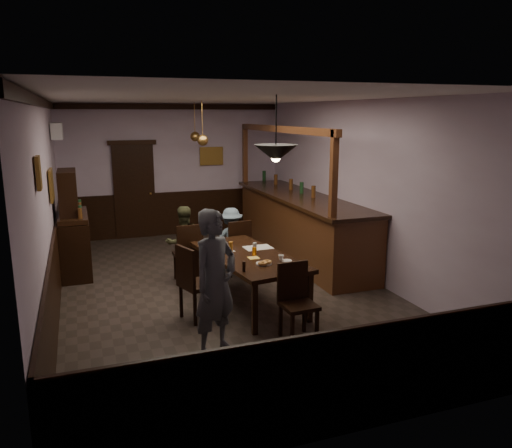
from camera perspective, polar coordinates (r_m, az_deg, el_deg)
name	(u,v)px	position (r m, az deg, el deg)	size (l,w,h in m)	color
room	(220,197)	(7.79, -4.08, 3.08)	(5.01, 8.01, 3.01)	#2D2621
dining_table	(248,259)	(7.35, -0.94, -3.97)	(1.30, 2.32, 0.75)	black
chair_far_left	(189,251)	(8.33, -7.71, -3.04)	(0.45, 0.45, 1.01)	black
chair_far_right	(238,245)	(8.67, -2.10, -2.42)	(0.45, 0.45, 0.98)	black
chair_near	(296,297)	(6.31, 4.60, -8.36)	(0.43, 0.43, 0.96)	black
chair_side	(193,280)	(6.84, -7.17, -6.33)	(0.57, 0.57, 1.05)	black
person_standing	(215,283)	(5.79, -4.68, -6.74)	(0.63, 0.41, 1.73)	#545860
person_seated_left	(183,242)	(8.57, -8.32, -2.10)	(0.61, 0.47, 1.25)	#45492B
person_seated_right	(231,239)	(8.91, -2.85, -1.78)	(0.74, 0.42, 1.14)	slate
newspaper_left	(218,251)	(7.49, -4.32, -3.15)	(0.42, 0.30, 0.01)	silver
newspaper_right	(258,248)	(7.67, 0.24, -2.72)	(0.42, 0.30, 0.01)	silver
napkin	(254,258)	(7.15, -0.28, -3.89)	(0.15, 0.15, 0.00)	#EECB57
saucer	(287,261)	(7.01, 3.52, -4.20)	(0.15, 0.15, 0.01)	white
coffee_cup	(281,258)	(7.00, 2.88, -3.85)	(0.08, 0.08, 0.07)	white
pastry_plate	(264,263)	(6.87, 0.91, -4.53)	(0.22, 0.22, 0.01)	white
pastry_ring_a	(263,263)	(6.78, 0.76, -4.51)	(0.13, 0.13, 0.04)	#C68C47
pastry_ring_b	(267,262)	(6.84, 1.27, -4.35)	(0.13, 0.13, 0.04)	#C68C47
soda_can	(254,251)	(7.26, -0.20, -3.16)	(0.07, 0.07, 0.12)	orange
beer_glass	(231,248)	(7.27, -2.88, -2.81)	(0.06, 0.06, 0.20)	#BF721E
water_glass	(255,248)	(7.40, -0.14, -2.72)	(0.06, 0.06, 0.15)	silver
pepper_mill	(244,267)	(6.52, -1.39, -4.88)	(0.04, 0.04, 0.14)	black
sideboard	(74,233)	(9.28, -20.13, -0.95)	(0.49, 1.39, 1.83)	black
bar_counter	(300,224)	(9.85, 5.11, -0.02)	(1.06, 4.55, 2.55)	#4A2913
door_back	(134,192)	(11.54, -13.73, 3.58)	(0.90, 0.06, 2.10)	black
ac_unit	(57,131)	(10.31, -21.80, 9.86)	(0.20, 0.85, 0.30)	white
picture_left_small	(39,173)	(5.85, -23.60, 5.38)	(0.04, 0.28, 0.36)	olive
picture_left_large	(51,185)	(8.28, -22.35, 4.15)	(0.04, 0.62, 0.48)	olive
picture_back	(211,156)	(11.78, -5.12, 7.74)	(0.55, 0.04, 0.42)	olive
pendant_iron	(276,153)	(6.36, 2.29, 8.07)	(0.56, 0.56, 0.83)	black
pendant_brass_mid	(203,140)	(9.16, -6.12, 9.49)	(0.20, 0.20, 0.81)	#BF8C3F
pendant_brass_far	(195,137)	(10.65, -6.98, 9.88)	(0.20, 0.20, 0.81)	#BF8C3F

